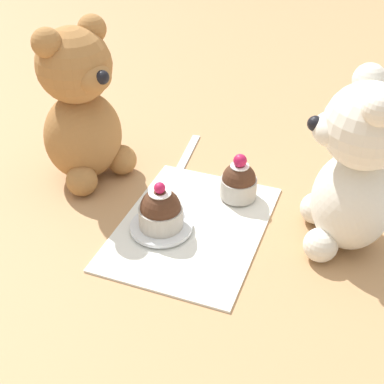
# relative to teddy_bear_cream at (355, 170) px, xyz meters

# --- Properties ---
(ground_plane) EXTENTS (4.00, 4.00, 0.00)m
(ground_plane) POSITION_rel_teddy_bear_cream_xyz_m (0.04, -0.18, -0.10)
(ground_plane) COLOR tan
(knitted_placemat) EXTENTS (0.24, 0.18, 0.01)m
(knitted_placemat) POSITION_rel_teddy_bear_cream_xyz_m (0.04, -0.18, -0.10)
(knitted_placemat) COLOR silver
(knitted_placemat) RESTS_ON ground_plane
(teddy_bear_cream) EXTENTS (0.13, 0.12, 0.22)m
(teddy_bear_cream) POSITION_rel_teddy_bear_cream_xyz_m (0.00, 0.00, 0.00)
(teddy_bear_cream) COLOR silver
(teddy_bear_cream) RESTS_ON ground_plane
(teddy_bear_tan) EXTENTS (0.14, 0.13, 0.22)m
(teddy_bear_tan) POSITION_rel_teddy_bear_cream_xyz_m (-0.02, -0.36, 0.00)
(teddy_bear_tan) COLOR #A3703D
(teddy_bear_tan) RESTS_ON ground_plane
(cupcake_near_cream_bear) EXTENTS (0.05, 0.05, 0.07)m
(cupcake_near_cream_bear) POSITION_rel_teddy_bear_cream_xyz_m (-0.04, -0.14, -0.07)
(cupcake_near_cream_bear) COLOR #B2ADA3
(cupcake_near_cream_bear) RESTS_ON knitted_placemat
(saucer_plate) EXTENTS (0.08, 0.08, 0.01)m
(saucer_plate) POSITION_rel_teddy_bear_cream_xyz_m (0.06, -0.21, -0.10)
(saucer_plate) COLOR silver
(saucer_plate) RESTS_ON knitted_placemat
(cupcake_near_tan_bear) EXTENTS (0.05, 0.05, 0.06)m
(cupcake_near_tan_bear) POSITION_rel_teddy_bear_cream_xyz_m (0.06, -0.21, -0.07)
(cupcake_near_tan_bear) COLOR #B2ADA3
(cupcake_near_tan_bear) RESTS_ON saucer_plate
(teaspoon) EXTENTS (0.11, 0.02, 0.01)m
(teaspoon) POSITION_rel_teddy_bear_cream_xyz_m (-0.12, -0.25, -0.10)
(teaspoon) COLOR silver
(teaspoon) RESTS_ON ground_plane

